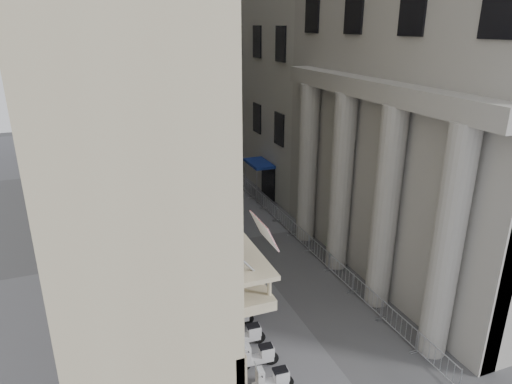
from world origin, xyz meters
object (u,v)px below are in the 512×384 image
pedestrian_b (215,170)px  security_tent (198,179)px  street_lamp (191,166)px  pedestrian_a (217,180)px  info_kiosk (172,227)px

pedestrian_b → security_tent: bearing=63.5°
street_lamp → pedestrian_a: size_ratio=3.88×
security_tent → pedestrian_b: security_tent is taller
security_tent → street_lamp: (-0.77, -1.43, 1.43)m
info_kiosk → pedestrian_a: 9.43m
street_lamp → security_tent: bearing=71.8°
security_tent → info_kiosk: size_ratio=2.55×
pedestrian_b → info_kiosk: bearing=57.9°
street_lamp → info_kiosk: street_lamp is taller
street_lamp → info_kiosk: bearing=-133.4°
security_tent → street_lamp: street_lamp is taller
street_lamp → pedestrian_b: size_ratio=3.96×
street_lamp → pedestrian_b: (4.28, 9.38, -3.52)m
pedestrian_a → security_tent: bearing=77.8°
street_lamp → pedestrian_a: bearing=71.2°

